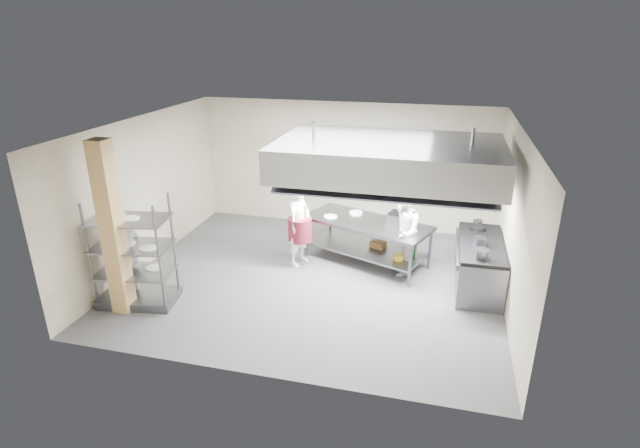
% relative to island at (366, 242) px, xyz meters
% --- Properties ---
extents(floor, '(7.00, 7.00, 0.00)m').
position_rel_island_xyz_m(floor, '(-0.86, -1.00, -0.46)').
color(floor, '#37373A').
rests_on(floor, ground).
extents(ceiling, '(7.00, 7.00, 0.00)m').
position_rel_island_xyz_m(ceiling, '(-0.86, -1.00, 2.54)').
color(ceiling, silver).
rests_on(ceiling, wall_back).
extents(wall_back, '(7.00, 0.00, 7.00)m').
position_rel_island_xyz_m(wall_back, '(-0.86, 2.00, 1.04)').
color(wall_back, tan).
rests_on(wall_back, ground).
extents(wall_left, '(0.00, 6.00, 6.00)m').
position_rel_island_xyz_m(wall_left, '(-4.36, -1.00, 1.04)').
color(wall_left, tan).
rests_on(wall_left, ground).
extents(wall_right, '(0.00, 6.00, 6.00)m').
position_rel_island_xyz_m(wall_right, '(2.64, -1.00, 1.04)').
color(wall_right, tan).
rests_on(wall_right, ground).
extents(column, '(0.30, 0.30, 3.00)m').
position_rel_island_xyz_m(column, '(-3.76, -2.90, 1.04)').
color(column, '#DBAF70').
rests_on(column, floor).
extents(exhaust_hood, '(4.00, 2.50, 0.60)m').
position_rel_island_xyz_m(exhaust_hood, '(0.44, -0.60, 1.94)').
color(exhaust_hood, gray).
rests_on(exhaust_hood, ceiling).
extents(hood_strip_a, '(1.60, 0.12, 0.04)m').
position_rel_island_xyz_m(hood_strip_a, '(-0.46, -0.60, 1.62)').
color(hood_strip_a, white).
rests_on(hood_strip_a, exhaust_hood).
extents(hood_strip_b, '(1.60, 0.12, 0.04)m').
position_rel_island_xyz_m(hood_strip_b, '(1.34, -0.60, 1.62)').
color(hood_strip_b, white).
rests_on(hood_strip_b, exhaust_hood).
extents(wall_shelf, '(1.50, 0.28, 0.04)m').
position_rel_island_xyz_m(wall_shelf, '(0.94, 1.84, 1.04)').
color(wall_shelf, gray).
rests_on(wall_shelf, wall_back).
extents(island, '(2.79, 1.93, 0.91)m').
position_rel_island_xyz_m(island, '(0.00, 0.00, 0.00)').
color(island, gray).
rests_on(island, floor).
extents(island_worktop, '(2.79, 1.93, 0.06)m').
position_rel_island_xyz_m(island_worktop, '(0.00, 0.00, 0.42)').
color(island_worktop, gray).
rests_on(island_worktop, island).
extents(island_undershelf, '(2.56, 1.76, 0.04)m').
position_rel_island_xyz_m(island_undershelf, '(0.00, 0.00, -0.16)').
color(island_undershelf, slate).
rests_on(island_undershelf, island).
extents(pass_rack, '(1.41, 0.96, 1.96)m').
position_rel_island_xyz_m(pass_rack, '(-3.66, -2.60, 0.52)').
color(pass_rack, gray).
rests_on(pass_rack, floor).
extents(cooking_range, '(0.80, 2.00, 0.84)m').
position_rel_island_xyz_m(cooking_range, '(2.22, -0.50, -0.04)').
color(cooking_range, slate).
rests_on(cooking_range, floor).
extents(range_top, '(0.78, 1.96, 0.06)m').
position_rel_island_xyz_m(range_top, '(2.22, -0.50, 0.41)').
color(range_top, black).
rests_on(range_top, cooking_range).
extents(chef_head, '(0.58, 0.72, 1.72)m').
position_rel_island_xyz_m(chef_head, '(-1.32, -0.40, 0.40)').
color(chef_head, white).
rests_on(chef_head, floor).
extents(chef_line, '(0.72, 0.90, 1.76)m').
position_rel_island_xyz_m(chef_line, '(0.74, -0.31, 0.42)').
color(chef_line, white).
rests_on(chef_line, floor).
extents(chef_plating, '(0.45, 1.02, 1.71)m').
position_rel_island_xyz_m(chef_plating, '(-3.86, -2.54, 0.40)').
color(chef_plating, silver).
rests_on(chef_plating, floor).
extents(griddle, '(0.55, 0.48, 0.23)m').
position_rel_island_xyz_m(griddle, '(0.66, -0.02, 0.57)').
color(griddle, slate).
rests_on(griddle, island_worktop).
extents(wicker_basket, '(0.36, 0.31, 0.13)m').
position_rel_island_xyz_m(wicker_basket, '(0.24, 0.08, -0.07)').
color(wicker_basket, olive).
rests_on(wicker_basket, island_undershelf).
extents(stockpot, '(0.23, 0.23, 0.16)m').
position_rel_island_xyz_m(stockpot, '(2.16, -0.67, 0.53)').
color(stockpot, gray).
rests_on(stockpot, range_top).
extents(plate_stack, '(0.28, 0.28, 0.05)m').
position_rel_island_xyz_m(plate_stack, '(-3.66, -2.60, 0.17)').
color(plate_stack, white).
rests_on(plate_stack, pass_rack).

